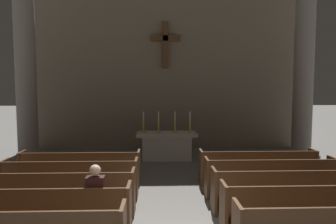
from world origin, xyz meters
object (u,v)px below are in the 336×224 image
at_px(pew_right_row_2, 309,208).
at_px(altar, 167,145).
at_px(pew_right_row_4, 270,177).
at_px(candlestick_inner_right, 175,126).
at_px(pew_left_row_5, 81,168).
at_px(candlestick_outer_right, 190,125).
at_px(column_right_second, 304,70).
at_px(candlestick_outer_left, 144,126).
at_px(pew_right_row_3, 287,190).
at_px(pew_right_row_5, 258,167).
at_px(pew_left_row_3, 58,193).
at_px(column_left_second, 26,70).
at_px(candlestick_inner_left, 159,126).
at_px(pew_left_row_4, 71,179).
at_px(lone_worshipper, 97,198).
at_px(pew_left_row_2, 40,211).

bearing_deg(pew_right_row_2, altar, 112.48).
xyz_separation_m(pew_right_row_4, candlestick_inner_right, (-2.11, 3.91, 0.78)).
relative_size(pew_left_row_5, candlestick_outer_right, 4.15).
distance_m(column_right_second, candlestick_outer_left, 6.20).
relative_size(pew_right_row_3, pew_right_row_5, 1.00).
bearing_deg(pew_right_row_5, column_right_second, 48.47).
height_order(pew_left_row_3, pew_left_row_5, same).
bearing_deg(pew_left_row_3, pew_left_row_5, 90.00).
xyz_separation_m(column_left_second, candlestick_outer_left, (4.16, 0.01, -2.01)).
distance_m(column_right_second, candlestick_inner_left, 5.68).
relative_size(pew_left_row_4, pew_right_row_3, 1.00).
bearing_deg(candlestick_outer_left, pew_right_row_3, -56.18).
distance_m(pew_left_row_4, candlestick_inner_left, 4.51).
bearing_deg(pew_left_row_4, candlestick_outer_left, 68.23).
xyz_separation_m(column_right_second, candlestick_outer_right, (-4.16, 0.01, -2.01)).
relative_size(pew_right_row_5, column_right_second, 0.47).
xyz_separation_m(pew_left_row_3, pew_right_row_2, (4.82, -0.96, 0.00)).
height_order(pew_left_row_4, pew_right_row_5, same).
bearing_deg(pew_right_row_2, candlestick_outer_right, 104.99).
relative_size(candlestick_inner_right, lone_worshipper, 0.58).
bearing_deg(candlestick_inner_right, pew_left_row_2, -114.95).
height_order(pew_right_row_2, pew_right_row_5, same).
height_order(column_left_second, candlestick_inner_left, column_left_second).
distance_m(pew_right_row_4, candlestick_outer_left, 5.15).
xyz_separation_m(pew_right_row_5, column_right_second, (2.60, 2.94, 2.79)).
relative_size(candlestick_inner_left, lone_worshipper, 0.58).
bearing_deg(pew_right_row_4, pew_left_row_4, 180.00).
xyz_separation_m(pew_left_row_4, candlestick_outer_left, (1.56, 3.91, 0.78)).
distance_m(pew_left_row_3, pew_right_row_5, 5.19).
height_order(pew_right_row_4, column_right_second, column_right_second).
relative_size(column_right_second, altar, 3.05).
height_order(pew_left_row_2, pew_left_row_4, same).
bearing_deg(altar, candlestick_outer_left, 180.00).
relative_size(pew_left_row_3, candlestick_outer_right, 4.15).
bearing_deg(pew_left_row_3, candlestick_outer_left, 72.22).
height_order(pew_left_row_5, column_right_second, column_right_second).
height_order(pew_left_row_2, lone_worshipper, lone_worshipper).
xyz_separation_m(pew_right_row_2, column_right_second, (2.60, 5.82, 2.79)).
bearing_deg(pew_left_row_4, lone_worshipper, -62.42).
height_order(pew_right_row_2, candlestick_inner_right, candlestick_inner_right).
height_order(column_right_second, candlestick_inner_right, column_right_second).
xyz_separation_m(pew_right_row_2, candlestick_inner_right, (-2.11, 5.82, 0.78)).
bearing_deg(pew_right_row_4, pew_left_row_3, -168.75).
bearing_deg(candlestick_inner_right, pew_right_row_4, -61.62).
bearing_deg(pew_right_row_2, column_right_second, 65.89).
distance_m(pew_right_row_2, column_left_second, 9.83).
relative_size(candlestick_inner_right, candlestick_outer_right, 1.00).
relative_size(pew_left_row_2, pew_right_row_5, 1.00).
distance_m(pew_left_row_4, pew_left_row_5, 0.96).
relative_size(pew_left_row_4, altar, 1.45).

